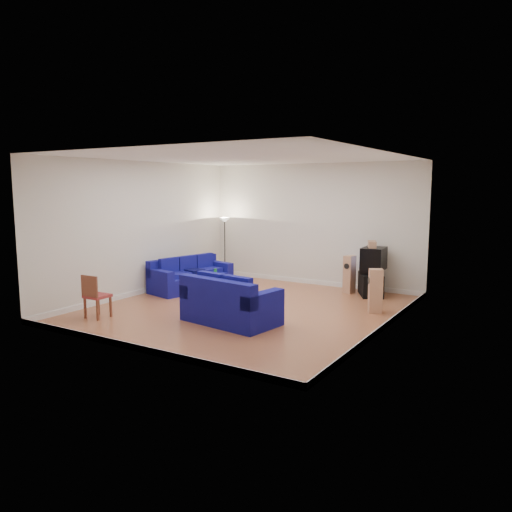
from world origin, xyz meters
The scene contains 16 objects.
room centered at (0.00, 0.00, 1.54)m, with size 6.01×6.51×3.21m.
sofa_three_seat centered at (-2.29, 0.94, 0.30)m, with size 1.35×2.23×0.81m.
sofa_loveseat centered at (0.32, -1.11, 0.34)m, with size 1.93×1.25×0.90m.
coffee_table centered at (-0.95, 0.49, 0.32)m, with size 1.15×0.87×0.37m.
bottle centered at (-1.22, 0.56, 0.53)m, with size 0.07×0.07×0.32m, color #197233.
tissue_box centered at (-0.94, 0.48, 0.42)m, with size 0.21×0.11×0.09m, color green.
red_canister centered at (-0.69, 0.55, 0.44)m, with size 0.09×0.09×0.13m, color red.
remote centered at (-0.56, 0.43, 0.38)m, with size 0.18×0.06×0.02m, color black.
tv_stand centered at (1.82, 2.70, 0.27)m, with size 0.87×0.48×0.53m, color black.
av_receiver centered at (1.78, 2.69, 0.58)m, with size 0.43×0.35×0.10m, color black.
television centered at (1.86, 2.74, 0.90)m, with size 0.57×0.72×0.53m.
centre_speaker centered at (1.82, 2.72, 1.24)m, with size 0.44×0.18×0.15m, color tan.
speaker_left centered at (1.28, 2.70, 0.46)m, with size 0.25×0.31×0.93m.
speaker_right centered at (2.45, 1.13, 0.46)m, with size 0.34×0.32×0.92m.
floor_lamp centered at (-2.45, 2.70, 1.43)m, with size 0.30×0.30×1.74m.
dining_chair centered at (-2.15, -2.21, 0.49)m, with size 0.44×0.44×0.88m.
Camera 1 is at (5.63, -8.77, 2.61)m, focal length 35.00 mm.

